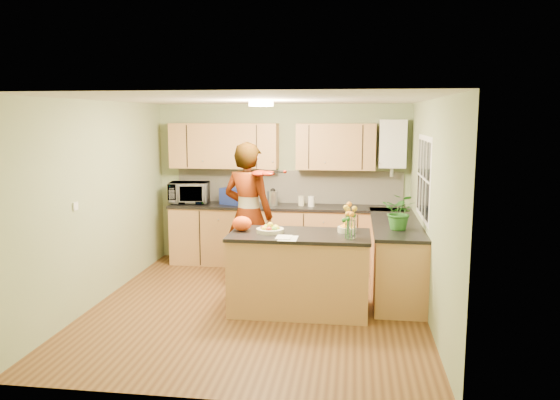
# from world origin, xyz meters

# --- Properties ---
(floor) EXTENTS (4.50, 4.50, 0.00)m
(floor) POSITION_xyz_m (0.00, 0.00, 0.00)
(floor) COLOR #513017
(floor) RESTS_ON ground
(ceiling) EXTENTS (4.00, 4.50, 0.02)m
(ceiling) POSITION_xyz_m (0.00, 0.00, 2.50)
(ceiling) COLOR silver
(ceiling) RESTS_ON wall_back
(wall_back) EXTENTS (4.00, 0.02, 2.50)m
(wall_back) POSITION_xyz_m (0.00, 2.25, 1.25)
(wall_back) COLOR gray
(wall_back) RESTS_ON floor
(wall_front) EXTENTS (4.00, 0.02, 2.50)m
(wall_front) POSITION_xyz_m (0.00, -2.25, 1.25)
(wall_front) COLOR gray
(wall_front) RESTS_ON floor
(wall_left) EXTENTS (0.02, 4.50, 2.50)m
(wall_left) POSITION_xyz_m (-2.00, 0.00, 1.25)
(wall_left) COLOR gray
(wall_left) RESTS_ON floor
(wall_right) EXTENTS (0.02, 4.50, 2.50)m
(wall_right) POSITION_xyz_m (2.00, 0.00, 1.25)
(wall_right) COLOR gray
(wall_right) RESTS_ON floor
(back_counter) EXTENTS (3.64, 0.62, 0.94)m
(back_counter) POSITION_xyz_m (0.10, 1.95, 0.47)
(back_counter) COLOR #C1824D
(back_counter) RESTS_ON floor
(right_counter) EXTENTS (0.62, 2.24, 0.94)m
(right_counter) POSITION_xyz_m (1.70, 0.85, 0.47)
(right_counter) COLOR #C1824D
(right_counter) RESTS_ON floor
(splashback) EXTENTS (3.60, 0.02, 0.52)m
(splashback) POSITION_xyz_m (0.10, 2.23, 1.20)
(splashback) COLOR beige
(splashback) RESTS_ON back_counter
(upper_cabinets) EXTENTS (3.20, 0.34, 0.70)m
(upper_cabinets) POSITION_xyz_m (-0.18, 2.08, 1.85)
(upper_cabinets) COLOR #C1824D
(upper_cabinets) RESTS_ON wall_back
(boiler) EXTENTS (0.40, 0.30, 0.86)m
(boiler) POSITION_xyz_m (1.70, 2.09, 1.90)
(boiler) COLOR white
(boiler) RESTS_ON wall_back
(window_right) EXTENTS (0.01, 1.30, 1.05)m
(window_right) POSITION_xyz_m (1.99, 0.60, 1.55)
(window_right) COLOR white
(window_right) RESTS_ON wall_right
(light_switch) EXTENTS (0.02, 0.09, 0.09)m
(light_switch) POSITION_xyz_m (-1.99, -0.60, 1.30)
(light_switch) COLOR white
(light_switch) RESTS_ON wall_left
(ceiling_lamp) EXTENTS (0.30, 0.30, 0.07)m
(ceiling_lamp) POSITION_xyz_m (0.00, 0.30, 2.46)
(ceiling_lamp) COLOR #FFEABF
(ceiling_lamp) RESTS_ON ceiling
(peninsula_island) EXTENTS (1.65, 0.84, 0.94)m
(peninsula_island) POSITION_xyz_m (0.51, -0.07, 0.47)
(peninsula_island) COLOR #C1824D
(peninsula_island) RESTS_ON floor
(fruit_dish) EXTENTS (0.32, 0.32, 0.11)m
(fruit_dish) POSITION_xyz_m (0.16, -0.07, 0.99)
(fruit_dish) COLOR beige
(fruit_dish) RESTS_ON peninsula_island
(orange_bowl) EXTENTS (0.22, 0.22, 0.13)m
(orange_bowl) POSITION_xyz_m (1.06, 0.08, 1.00)
(orange_bowl) COLOR beige
(orange_bowl) RESTS_ON peninsula_island
(flower_vase) EXTENTS (0.24, 0.24, 0.44)m
(flower_vase) POSITION_xyz_m (1.11, -0.25, 1.24)
(flower_vase) COLOR silver
(flower_vase) RESTS_ON peninsula_island
(orange_bag) EXTENTS (0.24, 0.21, 0.18)m
(orange_bag) POSITION_xyz_m (-0.19, -0.02, 1.03)
(orange_bag) COLOR #F44B14
(orange_bag) RESTS_ON peninsula_island
(papers) EXTENTS (0.21, 0.29, 0.01)m
(papers) POSITION_xyz_m (0.41, -0.37, 0.95)
(papers) COLOR white
(papers) RESTS_ON peninsula_island
(violinist) EXTENTS (0.84, 0.68, 1.98)m
(violinist) POSITION_xyz_m (-0.27, 0.80, 0.99)
(violinist) COLOR #E4AC8B
(violinist) RESTS_ON floor
(violin) EXTENTS (0.64, 0.55, 0.16)m
(violin) POSITION_xyz_m (-0.07, 0.58, 1.58)
(violin) COLOR #4C0C04
(violin) RESTS_ON violinist
(microwave) EXTENTS (0.65, 0.48, 0.34)m
(microwave) POSITION_xyz_m (-1.46, 1.99, 1.11)
(microwave) COLOR white
(microwave) RESTS_ON back_counter
(blue_box) EXTENTS (0.38, 0.34, 0.25)m
(blue_box) POSITION_xyz_m (-0.77, 1.98, 1.07)
(blue_box) COLOR navy
(blue_box) RESTS_ON back_counter
(kettle) EXTENTS (0.17, 0.17, 0.31)m
(kettle) POSITION_xyz_m (-0.11, 1.94, 1.07)
(kettle) COLOR #B9B9BD
(kettle) RESTS_ON back_counter
(jar_cream) EXTENTS (0.11, 0.11, 0.15)m
(jar_cream) POSITION_xyz_m (0.34, 1.98, 1.01)
(jar_cream) COLOR beige
(jar_cream) RESTS_ON back_counter
(jar_white) EXTENTS (0.12, 0.12, 0.16)m
(jar_white) POSITION_xyz_m (0.49, 1.92, 1.02)
(jar_white) COLOR white
(jar_white) RESTS_ON back_counter
(potted_plant) EXTENTS (0.50, 0.47, 0.45)m
(potted_plant) POSITION_xyz_m (1.70, 0.32, 1.16)
(potted_plant) COLOR #296722
(potted_plant) RESTS_ON right_counter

